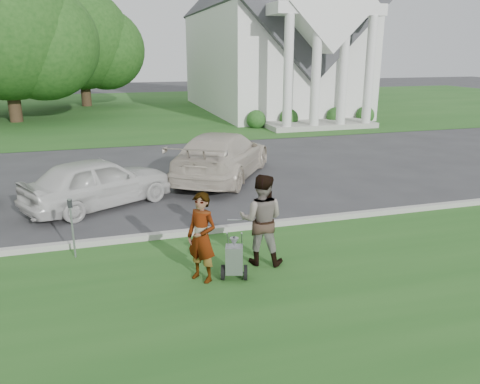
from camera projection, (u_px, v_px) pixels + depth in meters
name	position (u px, v px, depth m)	size (l,w,h in m)	color
ground	(243.00, 239.00, 10.82)	(120.00, 120.00, 0.00)	#333335
grass_strip	(293.00, 303.00, 8.06)	(80.00, 7.00, 0.01)	#22511C
church_lawn	(141.00, 109.00, 35.63)	(80.00, 30.00, 0.01)	#22511C
curb	(237.00, 228.00, 11.31)	(80.00, 0.18, 0.15)	#9E9E93
church	(271.00, 25.00, 32.78)	(9.19, 19.00, 24.10)	white
tree_left	(5.00, 35.00, 27.40)	(10.63, 8.40, 9.71)	#332316
tree_back	(81.00, 44.00, 35.94)	(9.61, 7.60, 8.89)	#332316
striping_cart	(234.00, 260.00, 8.79)	(0.68, 1.06, 0.92)	black
person_left	(202.00, 238.00, 8.63)	(0.62, 0.41, 1.71)	#999999
person_right	(261.00, 220.00, 9.33)	(0.90, 0.70, 1.86)	#999999
parking_meter_near	(72.00, 221.00, 9.61)	(0.09, 0.08, 1.30)	gray
car_b	(99.00, 182.00, 12.91)	(1.67, 4.14, 1.41)	silver
car_c	(222.00, 155.00, 15.84)	(2.22, 5.45, 1.58)	beige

